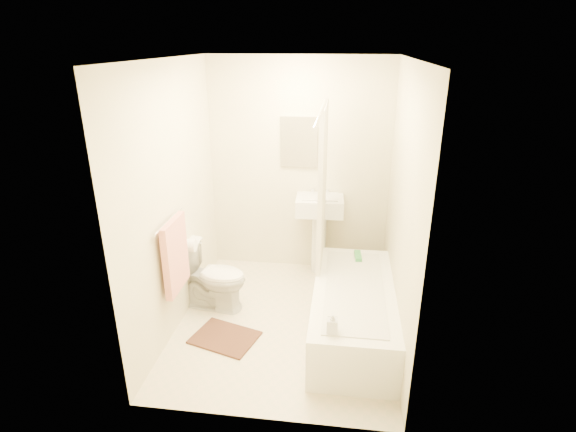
# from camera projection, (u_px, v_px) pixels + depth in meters

# --- Properties ---
(floor) EXTENTS (2.40, 2.40, 0.00)m
(floor) POSITION_uv_depth(u_px,v_px,m) (285.00, 322.00, 4.33)
(floor) COLOR beige
(floor) RESTS_ON ground
(ceiling) EXTENTS (2.40, 2.40, 0.00)m
(ceiling) POSITION_uv_depth(u_px,v_px,m) (284.00, 59.00, 3.45)
(ceiling) COLOR white
(ceiling) RESTS_ON ground
(wall_back) EXTENTS (2.00, 0.02, 2.40)m
(wall_back) POSITION_uv_depth(u_px,v_px,m) (299.00, 168.00, 5.00)
(wall_back) COLOR beige
(wall_back) RESTS_ON ground
(wall_left) EXTENTS (0.02, 2.40, 2.40)m
(wall_left) POSITION_uv_depth(u_px,v_px,m) (174.00, 200.00, 4.01)
(wall_left) COLOR beige
(wall_left) RESTS_ON ground
(wall_right) EXTENTS (0.02, 2.40, 2.40)m
(wall_right) POSITION_uv_depth(u_px,v_px,m) (402.00, 210.00, 3.77)
(wall_right) COLOR beige
(wall_right) RESTS_ON ground
(mirror) EXTENTS (0.40, 0.03, 0.55)m
(mirror) POSITION_uv_depth(u_px,v_px,m) (299.00, 142.00, 4.87)
(mirror) COLOR white
(mirror) RESTS_ON wall_back
(curtain_rod) EXTENTS (0.03, 1.70, 0.03)m
(curtain_rod) POSITION_uv_depth(u_px,v_px,m) (322.00, 110.00, 3.65)
(curtain_rod) COLOR silver
(curtain_rod) RESTS_ON wall_back
(shower_curtain) EXTENTS (0.04, 0.80, 1.55)m
(shower_curtain) POSITION_uv_depth(u_px,v_px,m) (322.00, 187.00, 4.31)
(shower_curtain) COLOR silver
(shower_curtain) RESTS_ON curtain_rod
(towel_bar) EXTENTS (0.02, 0.60, 0.02)m
(towel_bar) POSITION_uv_depth(u_px,v_px,m) (169.00, 221.00, 3.81)
(towel_bar) COLOR silver
(towel_bar) RESTS_ON wall_left
(towel) EXTENTS (0.06, 0.45, 0.66)m
(towel) POSITION_uv_depth(u_px,v_px,m) (175.00, 255.00, 3.92)
(towel) COLOR #CC7266
(towel) RESTS_ON towel_bar
(toilet_paper) EXTENTS (0.11, 0.12, 0.12)m
(toilet_paper) POSITION_uv_depth(u_px,v_px,m) (190.00, 245.00, 4.30)
(toilet_paper) COLOR white
(toilet_paper) RESTS_ON wall_left
(toilet) EXTENTS (0.74, 0.48, 0.67)m
(toilet) POSITION_uv_depth(u_px,v_px,m) (213.00, 276.00, 4.47)
(toilet) COLOR white
(toilet) RESTS_ON floor
(sink) EXTENTS (0.53, 0.43, 1.01)m
(sink) POSITION_uv_depth(u_px,v_px,m) (319.00, 232.00, 5.09)
(sink) COLOR silver
(sink) RESTS_ON floor
(bathtub) EXTENTS (0.72, 1.64, 0.46)m
(bathtub) POSITION_uv_depth(u_px,v_px,m) (353.00, 311.00, 4.09)
(bathtub) COLOR white
(bathtub) RESTS_ON floor
(bath_mat) EXTENTS (0.66, 0.57, 0.02)m
(bath_mat) POSITION_uv_depth(u_px,v_px,m) (225.00, 337.00, 4.08)
(bath_mat) COLOR #52221D
(bath_mat) RESTS_ON floor
(soap_bottle) EXTENTS (0.08, 0.08, 0.18)m
(soap_bottle) POSITION_uv_depth(u_px,v_px,m) (332.00, 323.00, 3.37)
(soap_bottle) COLOR silver
(soap_bottle) RESTS_ON bathtub
(scrub_brush) EXTENTS (0.08, 0.22, 0.04)m
(scrub_brush) POSITION_uv_depth(u_px,v_px,m) (358.00, 256.00, 4.57)
(scrub_brush) COLOR green
(scrub_brush) RESTS_ON bathtub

